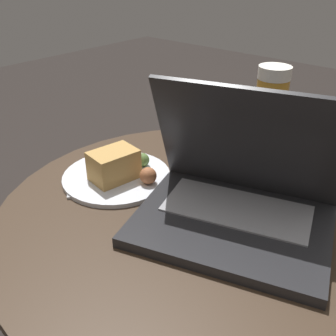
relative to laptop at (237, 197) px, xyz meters
The scene contains 5 objects.
table 0.18m from the laptop, behind, with size 0.73×0.73×0.49m.
laptop is the anchor object (origin of this frame).
beer_glass 0.20m from the laptop, 104.99° to the left, with size 0.06×0.06×0.22m.
snack_plate 0.26m from the laptop, behind, with size 0.22×0.22×0.07m.
fork 0.22m from the laptop, 163.75° to the right, with size 0.13×0.15×0.01m.
Camera 1 is at (0.33, -0.47, 0.89)m, focal length 42.00 mm.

